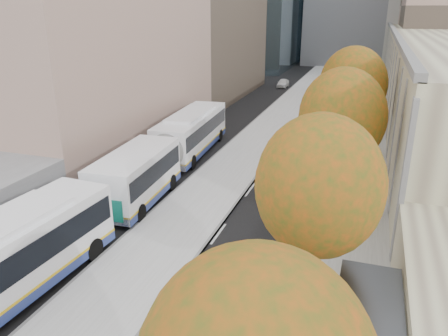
% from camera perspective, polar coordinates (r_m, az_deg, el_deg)
% --- Properties ---
extents(bus_platform, '(4.25, 150.00, 0.15)m').
position_cam_1_polar(bus_platform, '(37.90, 4.64, 3.86)').
color(bus_platform, '#AFAFAF').
rests_on(bus_platform, ground).
extents(sidewalk, '(4.75, 150.00, 0.08)m').
position_cam_1_polar(sidewalk, '(36.90, 16.77, 2.54)').
color(sidewalk, gray).
rests_on(sidewalk, ground).
extents(bus_shelter, '(1.90, 4.40, 2.53)m').
position_cam_1_polar(bus_shelter, '(14.15, 19.13, -18.00)').
color(bus_shelter, '#383A3F').
rests_on(bus_shelter, sidewalk).
extents(tree_c, '(4.20, 4.20, 7.28)m').
position_cam_1_polar(tree_c, '(14.44, 12.34, -2.38)').
color(tree_c, '#302015').
rests_on(tree_c, sidewalk).
extents(tree_d, '(4.40, 4.40, 7.60)m').
position_cam_1_polar(tree_d, '(22.96, 15.17, 6.36)').
color(tree_d, '#302015').
rests_on(tree_d, sidewalk).
extents(tree_e, '(4.60, 4.60, 7.92)m').
position_cam_1_polar(tree_e, '(31.75, 16.47, 10.32)').
color(tree_e, '#302015').
rests_on(tree_e, sidewalk).
extents(bus_far, '(3.79, 18.43, 3.05)m').
position_cam_1_polar(bus_far, '(30.23, -6.80, 2.68)').
color(bus_far, white).
rests_on(bus_far, ground).
extents(distant_car, '(1.44, 3.49, 1.18)m').
position_cam_1_polar(distant_car, '(64.13, 7.71, 10.94)').
color(distant_car, white).
rests_on(distant_car, ground).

